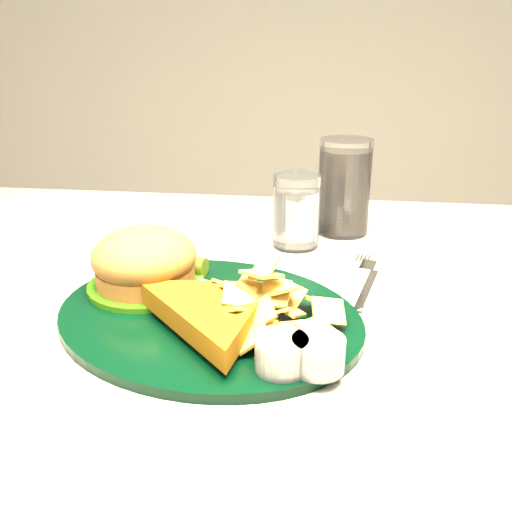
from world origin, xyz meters
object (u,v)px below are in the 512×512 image
at_px(fork_napkin, 367,286).
at_px(water_glass, 296,211).
at_px(cola_glass, 344,187).
at_px(dinner_plate, 207,289).

bearing_deg(fork_napkin, water_glass, 136.86).
height_order(water_glass, cola_glass, cola_glass).
relative_size(dinner_plate, fork_napkin, 2.32).
bearing_deg(fork_napkin, cola_glass, 110.27).
relative_size(water_glass, fork_napkin, 0.72).
bearing_deg(cola_glass, water_glass, -134.73).
height_order(water_glass, fork_napkin, water_glass).
height_order(dinner_plate, fork_napkin, dinner_plate).
bearing_deg(dinner_plate, water_glass, 94.40).
distance_m(water_glass, fork_napkin, 0.18).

